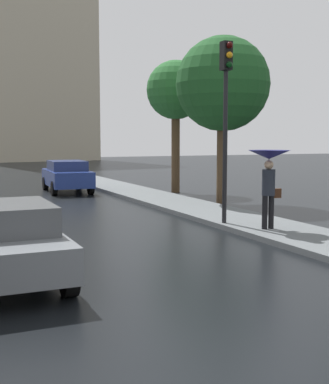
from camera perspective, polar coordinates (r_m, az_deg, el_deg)
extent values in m
plane|color=black|center=(5.69, 11.38, -19.68)|extent=(120.00, 120.00, 0.00)
cube|color=slate|center=(9.33, -17.01, -5.70)|extent=(1.69, 3.92, 0.55)
cube|color=#494D50|center=(9.12, -17.01, -2.69)|extent=(1.49, 1.88, 0.47)
cylinder|color=black|center=(8.28, -10.45, -8.97)|extent=(0.22, 0.66, 0.66)
cylinder|color=black|center=(10.74, -13.70, -5.59)|extent=(0.22, 0.66, 0.66)
cube|color=navy|center=(23.96, -10.62, 1.54)|extent=(1.94, 4.06, 0.69)
cube|color=navy|center=(23.86, -10.62, 2.87)|extent=(1.63, 2.19, 0.43)
cylinder|color=black|center=(25.16, -12.91, 0.92)|extent=(0.26, 0.63, 0.62)
cylinder|color=black|center=(25.42, -9.38, 1.04)|extent=(0.26, 0.63, 0.62)
cylinder|color=black|center=(22.58, -11.99, 0.38)|extent=(0.26, 0.63, 0.62)
cylinder|color=black|center=(22.87, -8.08, 0.52)|extent=(0.26, 0.63, 0.62)
cylinder|color=black|center=(13.45, 10.91, -2.20)|extent=(0.14, 0.14, 0.86)
cylinder|color=black|center=(13.53, 11.59, -2.16)|extent=(0.14, 0.14, 0.86)
cylinder|color=#232833|center=(13.41, 11.32, 1.03)|extent=(0.33, 0.33, 0.66)
sphere|color=tan|center=(13.38, 11.36, 2.94)|extent=(0.23, 0.23, 0.23)
cube|color=#3F2314|center=(13.55, 12.21, -0.13)|extent=(0.21, 0.13, 0.24)
cylinder|color=#4C4C51|center=(13.38, 11.35, 2.63)|extent=(0.02, 0.02, 0.88)
cone|color=navy|center=(13.37, 11.38, 4.03)|extent=(1.05, 1.05, 0.22)
cylinder|color=black|center=(14.14, 6.64, 4.84)|extent=(0.12, 0.12, 4.09)
cube|color=black|center=(14.30, 6.76, 14.58)|extent=(0.26, 0.26, 0.75)
sphere|color=#360503|center=(14.20, 7.14, 15.66)|extent=(0.17, 0.17, 0.17)
sphere|color=orange|center=(14.16, 7.13, 14.66)|extent=(0.17, 0.17, 0.17)
sphere|color=black|center=(14.12, 7.12, 13.66)|extent=(0.17, 0.17, 0.17)
cylinder|color=#4C3823|center=(23.41, 1.22, 4.43)|extent=(0.37, 0.37, 3.66)
sphere|color=#28662D|center=(23.50, 1.24, 11.12)|extent=(2.60, 2.60, 2.60)
cylinder|color=#4C3823|center=(19.60, 6.31, 3.45)|extent=(0.39, 0.39, 3.21)
sphere|color=#1E5123|center=(19.68, 6.40, 11.69)|extent=(3.48, 3.48, 3.48)
cube|color=#B2A88E|center=(60.07, -14.69, 15.66)|extent=(13.82, 9.81, 25.55)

